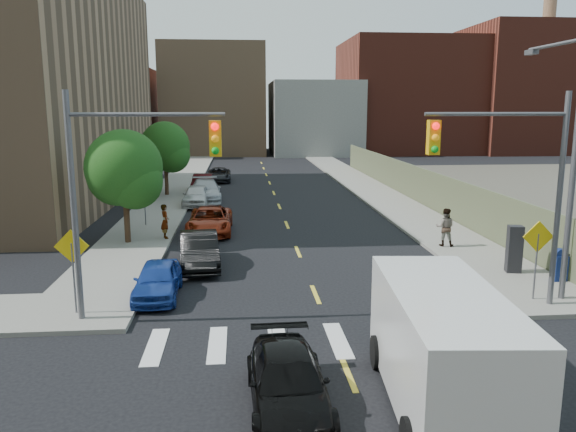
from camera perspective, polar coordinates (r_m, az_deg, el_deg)
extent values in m
plane|color=black|center=(12.85, 7.90, -19.52)|extent=(160.00, 160.00, 0.00)
cube|color=gray|center=(52.92, -10.52, 3.82)|extent=(3.50, 73.00, 0.15)
cube|color=gray|center=(53.67, 6.22, 4.03)|extent=(3.50, 73.00, 0.15)
cube|color=#596043|center=(40.99, 12.44, 3.36)|extent=(0.12, 44.00, 2.50)
cube|color=#592319|center=(83.07, -18.75, 10.06)|extent=(14.00, 18.00, 12.00)
cube|color=#8C6B4C|center=(82.85, -7.45, 11.57)|extent=(14.00, 16.00, 15.00)
cube|color=gray|center=(81.48, 2.56, 9.91)|extent=(12.00, 16.00, 10.00)
cube|color=#592319|center=(86.36, 11.85, 11.74)|extent=(18.00, 18.00, 16.00)
cube|color=#592319|center=(90.44, 22.22, 11.76)|extent=(14.00, 16.00, 18.00)
cylinder|color=#8C6B4C|center=(92.57, 24.73, 14.65)|extent=(1.80, 1.80, 28.00)
cylinder|color=#59595E|center=(17.73, -20.91, 0.51)|extent=(0.18, 0.18, 7.00)
cylinder|color=#59595E|center=(16.98, -14.14, 9.98)|extent=(4.50, 0.12, 0.12)
cube|color=#E5A50C|center=(16.81, -7.39, 7.82)|extent=(0.35, 0.30, 1.05)
cylinder|color=#59595E|center=(19.81, 25.79, 1.17)|extent=(0.18, 0.18, 7.00)
cylinder|color=#59595E|center=(18.52, 20.44, 9.68)|extent=(4.50, 0.12, 0.12)
cube|color=#E5A50C|center=(17.80, 14.55, 7.73)|extent=(0.35, 0.30, 1.05)
cylinder|color=#59595E|center=(20.47, 27.01, 4.18)|extent=(0.20, 0.20, 9.00)
cylinder|color=#59595E|center=(21.93, 25.57, 15.44)|extent=(0.12, 3.50, 0.12)
cube|color=#59595E|center=(23.32, 23.51, 15.02)|extent=(0.25, 0.60, 0.18)
cylinder|color=#59595E|center=(18.80, -20.90, -6.14)|extent=(0.06, 0.06, 2.40)
cube|color=yellow|center=(18.52, -21.13, -2.88)|extent=(1.06, 0.04, 1.06)
cylinder|color=#59595E|center=(20.56, 23.83, -4.93)|extent=(0.06, 0.06, 2.40)
cube|color=yellow|center=(20.30, 24.07, -1.93)|extent=(1.06, 0.04, 1.06)
cylinder|color=#59595E|center=(31.65, -14.33, 0.99)|extent=(0.06, 0.06, 2.40)
cube|color=yellow|center=(31.49, -14.43, 2.96)|extent=(1.06, 0.04, 1.06)
cylinder|color=#332114|center=(27.80, -16.06, -0.20)|extent=(0.28, 0.28, 2.64)
sphere|color=#184313|center=(27.45, -16.32, 4.72)|extent=(3.60, 3.60, 3.60)
sphere|color=#184313|center=(27.13, -15.34, 3.43)|extent=(2.64, 2.64, 2.64)
sphere|color=#184313|center=(27.97, -16.92, 3.93)|extent=(2.88, 2.88, 2.88)
cylinder|color=#332114|center=(42.44, -12.25, 3.71)|extent=(0.28, 0.28, 2.64)
sphere|color=#184313|center=(42.21, -12.38, 6.95)|extent=(3.60, 3.60, 3.60)
sphere|color=#184313|center=(41.90, -11.72, 6.12)|extent=(2.64, 2.64, 2.64)
sphere|color=#184313|center=(42.69, -12.82, 6.40)|extent=(2.88, 2.88, 2.88)
imported|color=#1B3C99|center=(20.08, -13.11, -6.33)|extent=(1.50, 3.69, 1.25)
imported|color=black|center=(23.44, -9.01, -3.45)|extent=(1.95, 4.47, 1.43)
imported|color=maroon|center=(29.64, -7.94, -0.46)|extent=(2.30, 4.91, 1.36)
imported|color=#B2B5BA|center=(39.88, -8.39, 2.58)|extent=(2.47, 5.34, 1.51)
imported|color=silver|center=(38.00, -9.27, 2.06)|extent=(1.87, 4.24, 1.42)
imported|color=#390B0D|center=(44.35, -8.67, 3.32)|extent=(1.60, 4.23, 1.38)
imported|color=black|center=(50.34, -7.02, 4.18)|extent=(2.10, 4.45, 1.23)
imported|color=black|center=(12.74, -0.01, -16.56)|extent=(1.80, 4.23, 1.22)
cube|color=silver|center=(12.93, 15.51, -12.64)|extent=(2.72, 6.01, 2.48)
cube|color=black|center=(14.84, 13.23, -8.02)|extent=(2.18, 1.51, 1.01)
cylinder|color=black|center=(14.82, 9.17, -13.51)|extent=(0.38, 0.88, 0.86)
cylinder|color=black|center=(15.30, 17.30, -13.06)|extent=(0.38, 0.88, 0.86)
cube|color=navy|center=(23.26, 25.84, -4.77)|extent=(0.52, 0.41, 0.95)
cylinder|color=navy|center=(23.14, 25.94, -3.58)|extent=(0.50, 0.25, 0.49)
cube|color=black|center=(23.60, 22.01, -3.13)|extent=(0.62, 0.54, 1.85)
imported|color=gray|center=(28.22, -12.38, -0.53)|extent=(0.59, 0.72, 1.70)
imported|color=gray|center=(27.03, 15.67, -1.10)|extent=(1.04, 0.93, 1.77)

